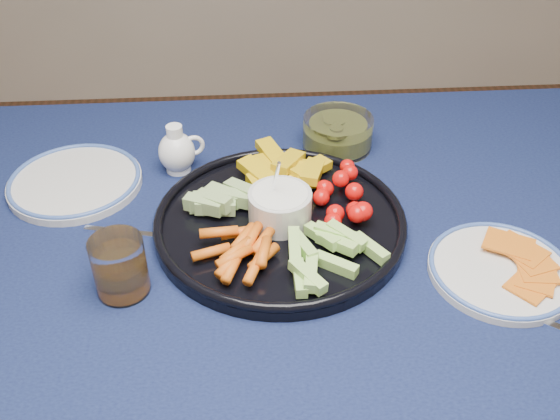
{
  "coord_description": "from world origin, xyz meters",
  "views": [
    {
      "loc": [
        0.03,
        -0.65,
        1.37
      ],
      "look_at": [
        0.08,
        0.1,
        0.78
      ],
      "focal_mm": 40.0,
      "sensor_mm": 36.0,
      "label": 1
    }
  ],
  "objects": [
    {
      "name": "pickle_bowl",
      "position": [
        0.2,
        0.33,
        0.77
      ],
      "size": [
        0.13,
        0.13,
        0.06
      ],
      "color": "white",
      "rests_on": "dining_table"
    },
    {
      "name": "crudite_platter",
      "position": [
        0.07,
        0.1,
        0.77
      ],
      "size": [
        0.39,
        0.39,
        0.12
      ],
      "color": "black",
      "rests_on": "dining_table"
    },
    {
      "name": "cheese_plate",
      "position": [
        0.38,
        -0.03,
        0.76
      ],
      "size": [
        0.21,
        0.21,
        0.02
      ],
      "color": "silver",
      "rests_on": "dining_table"
    },
    {
      "name": "juice_tumbler",
      "position": [
        -0.15,
        -0.02,
        0.78
      ],
      "size": [
        0.07,
        0.07,
        0.09
      ],
      "color": "white",
      "rests_on": "dining_table"
    },
    {
      "name": "creamer_pitcher",
      "position": [
        -0.09,
        0.27,
        0.78
      ],
      "size": [
        0.08,
        0.06,
        0.09
      ],
      "color": "white",
      "rests_on": "dining_table"
    },
    {
      "name": "dining_table",
      "position": [
        0.0,
        0.0,
        0.66
      ],
      "size": [
        1.67,
        1.07,
        0.75
      ],
      "color": "#472B17",
      "rests_on": "ground"
    },
    {
      "name": "fork_left",
      "position": [
        -0.13,
        0.09,
        0.75
      ],
      "size": [
        0.17,
        0.05,
        0.0
      ],
      "color": "white",
      "rests_on": "dining_table"
    },
    {
      "name": "side_plate_extra",
      "position": [
        -0.26,
        0.24,
        0.76
      ],
      "size": [
        0.22,
        0.22,
        0.02
      ],
      "color": "silver",
      "rests_on": "dining_table"
    }
  ]
}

